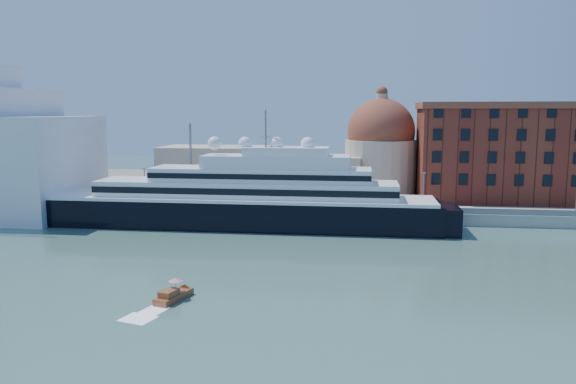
# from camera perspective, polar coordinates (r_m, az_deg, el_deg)

# --- Properties ---
(ground) EXTENTS (400.00, 400.00, 0.00)m
(ground) POSITION_cam_1_polar(r_m,az_deg,el_deg) (90.86, -3.75, -6.52)
(ground) COLOR #335951
(ground) RESTS_ON ground
(quay) EXTENTS (180.00, 10.00, 2.50)m
(quay) POSITION_cam_1_polar(r_m,az_deg,el_deg) (123.35, -0.67, -2.02)
(quay) COLOR gray
(quay) RESTS_ON ground
(land) EXTENTS (260.00, 72.00, 2.00)m
(land) POSITION_cam_1_polar(r_m,az_deg,el_deg) (163.59, 1.39, 0.40)
(land) COLOR slate
(land) RESTS_ON ground
(quay_fence) EXTENTS (180.00, 0.10, 1.20)m
(quay_fence) POSITION_cam_1_polar(r_m,az_deg,el_deg) (118.65, -0.98, -1.51)
(quay_fence) COLOR slate
(quay_fence) RESTS_ON quay
(superyacht) EXTENTS (91.19, 12.64, 27.25)m
(superyacht) POSITION_cam_1_polar(r_m,az_deg,el_deg) (114.08, -6.55, -1.14)
(superyacht) COLOR black
(superyacht) RESTS_ON ground
(service_barge) EXTENTS (13.65, 7.62, 2.92)m
(service_barge) POSITION_cam_1_polar(r_m,az_deg,el_deg) (125.16, -19.92, -2.55)
(service_barge) COLOR white
(service_barge) RESTS_ON ground
(water_taxi) EXTENTS (3.52, 6.24, 2.81)m
(water_taxi) POSITION_cam_1_polar(r_m,az_deg,el_deg) (71.33, -11.61, -10.23)
(water_taxi) COLOR brown
(water_taxi) RESTS_ON ground
(warehouse) EXTENTS (43.00, 19.00, 23.25)m
(warehouse) POSITION_cam_1_polar(r_m,az_deg,el_deg) (142.75, 21.62, 3.87)
(warehouse) COLOR maroon
(warehouse) RESTS_ON land
(church) EXTENTS (66.00, 18.00, 25.50)m
(church) POSITION_cam_1_polar(r_m,az_deg,el_deg) (144.82, 3.18, 3.33)
(church) COLOR beige
(church) RESTS_ON land
(lamp_posts) EXTENTS (120.80, 2.40, 18.00)m
(lamp_posts) POSITION_cam_1_polar(r_m,az_deg,el_deg) (122.90, -6.65, 1.94)
(lamp_posts) COLOR slate
(lamp_posts) RESTS_ON quay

